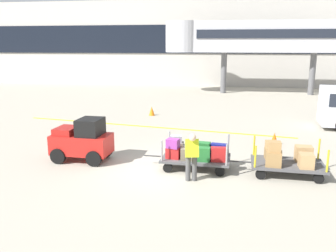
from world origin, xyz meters
TOP-DOWN VIEW (x-y plane):
  - ground_plane at (0.00, 0.00)m, footprint 120.00×120.00m
  - apron_lead_line at (-1.74, 6.09)m, footprint 14.37×2.58m
  - terminal_building at (0.00, 25.98)m, footprint 54.17×2.51m
  - jet_bridge at (3.97, 19.99)m, footprint 15.49×3.00m
  - baggage_tug at (-3.03, 0.42)m, footprint 2.15×1.32m
  - baggage_cart_lead at (1.08, 0.21)m, footprint 3.03×1.51m
  - baggage_cart_middle at (4.11, 0.05)m, footprint 3.03×1.51m
  - baggage_handler at (1.09, -1.00)m, footprint 0.47×0.49m
  - safety_cone_near at (4.18, 3.57)m, footprint 0.36×0.36m
  - safety_cone_far at (-2.23, 9.07)m, footprint 0.36×0.36m

SIDE VIEW (x-z plane):
  - ground_plane at x=0.00m, z-range 0.00..0.00m
  - apron_lead_line at x=-1.74m, z-range 0.00..0.01m
  - safety_cone_near at x=4.18m, z-range 0.00..0.55m
  - safety_cone_far at x=-2.23m, z-range 0.00..0.55m
  - baggage_cart_lead at x=1.08m, z-range -0.01..1.09m
  - baggage_cart_middle at x=4.11m, z-range -0.06..1.14m
  - baggage_tug at x=-3.03m, z-range -0.04..1.54m
  - baggage_handler at x=1.09m, z-range 0.08..1.65m
  - terminal_building at x=0.00m, z-range 0.01..8.56m
  - jet_bridge at x=3.97m, z-range 1.71..7.83m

